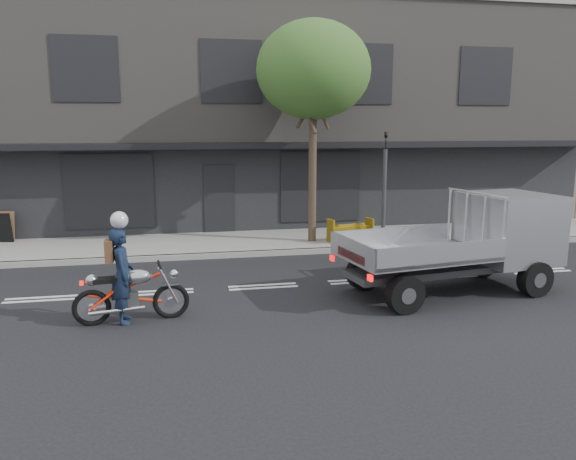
{
  "coord_description": "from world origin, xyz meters",
  "views": [
    {
      "loc": [
        -1.91,
        -12.43,
        3.69
      ],
      "look_at": [
        0.69,
        0.5,
        1.23
      ],
      "focal_mm": 35.0,
      "sensor_mm": 36.0,
      "label": 1
    }
  ],
  "objects_px": {
    "traffic_light_pole": "(384,195)",
    "sandwich_board": "(2,228)",
    "rider": "(122,276)",
    "flatbed_ute": "(492,233)",
    "motorcycle": "(132,292)",
    "street_tree": "(313,71)",
    "construction_barrier": "(352,231)"
  },
  "relations": [
    {
      "from": "street_tree",
      "to": "flatbed_ute",
      "type": "xyz_separation_m",
      "value": [
        2.89,
        -5.3,
        -3.99
      ]
    },
    {
      "from": "street_tree",
      "to": "traffic_light_pole",
      "type": "distance_m",
      "value": 4.23
    },
    {
      "from": "traffic_light_pole",
      "to": "sandwich_board",
      "type": "bearing_deg",
      "value": 167.98
    },
    {
      "from": "motorcycle",
      "to": "rider",
      "type": "relative_size",
      "value": 1.19
    },
    {
      "from": "flatbed_ute",
      "to": "sandwich_board",
      "type": "xyz_separation_m",
      "value": [
        -12.25,
        6.87,
        -0.68
      ]
    },
    {
      "from": "motorcycle",
      "to": "flatbed_ute",
      "type": "distance_m",
      "value": 7.96
    },
    {
      "from": "motorcycle",
      "to": "rider",
      "type": "xyz_separation_m",
      "value": [
        -0.15,
        -0.0,
        0.34
      ]
    },
    {
      "from": "flatbed_ute",
      "to": "traffic_light_pole",
      "type": "bearing_deg",
      "value": 92.53
    },
    {
      "from": "motorcycle",
      "to": "construction_barrier",
      "type": "relative_size",
      "value": 1.62
    },
    {
      "from": "flatbed_ute",
      "to": "construction_barrier",
      "type": "bearing_deg",
      "value": 101.48
    },
    {
      "from": "street_tree",
      "to": "construction_barrier",
      "type": "relative_size",
      "value": 5.03
    },
    {
      "from": "motorcycle",
      "to": "sandwich_board",
      "type": "bearing_deg",
      "value": 114.06
    },
    {
      "from": "street_tree",
      "to": "sandwich_board",
      "type": "xyz_separation_m",
      "value": [
        -9.35,
        1.57,
        -4.66
      ]
    },
    {
      "from": "motorcycle",
      "to": "rider",
      "type": "bearing_deg",
      "value": 174.25
    },
    {
      "from": "motorcycle",
      "to": "sandwich_board",
      "type": "distance_m",
      "value": 8.74
    },
    {
      "from": "construction_barrier",
      "to": "sandwich_board",
      "type": "relative_size",
      "value": 1.44
    },
    {
      "from": "traffic_light_pole",
      "to": "sandwich_board",
      "type": "xyz_separation_m",
      "value": [
        -11.35,
        2.42,
        -1.04
      ]
    },
    {
      "from": "flatbed_ute",
      "to": "motorcycle",
      "type": "bearing_deg",
      "value": 176.35
    },
    {
      "from": "motorcycle",
      "to": "flatbed_ute",
      "type": "height_order",
      "value": "flatbed_ute"
    },
    {
      "from": "street_tree",
      "to": "construction_barrier",
      "type": "distance_m",
      "value": 4.91
    },
    {
      "from": "rider",
      "to": "street_tree",
      "type": "bearing_deg",
      "value": -46.36
    },
    {
      "from": "rider",
      "to": "construction_barrier",
      "type": "distance_m",
      "value": 8.35
    },
    {
      "from": "street_tree",
      "to": "traffic_light_pole",
      "type": "bearing_deg",
      "value": -23.03
    },
    {
      "from": "construction_barrier",
      "to": "sandwich_board",
      "type": "height_order",
      "value": "sandwich_board"
    },
    {
      "from": "rider",
      "to": "motorcycle",
      "type": "bearing_deg",
      "value": -95.75
    },
    {
      "from": "street_tree",
      "to": "rider",
      "type": "height_order",
      "value": "street_tree"
    },
    {
      "from": "traffic_light_pole",
      "to": "motorcycle",
      "type": "xyz_separation_m",
      "value": [
        -7.0,
        -5.17,
        -1.08
      ]
    },
    {
      "from": "street_tree",
      "to": "motorcycle",
      "type": "xyz_separation_m",
      "value": [
        -5.0,
        -6.02,
        -4.7
      ]
    },
    {
      "from": "street_tree",
      "to": "rider",
      "type": "bearing_deg",
      "value": -130.58
    },
    {
      "from": "traffic_light_pole",
      "to": "motorcycle",
      "type": "bearing_deg",
      "value": -143.58
    },
    {
      "from": "traffic_light_pole",
      "to": "flatbed_ute",
      "type": "bearing_deg",
      "value": -78.64
    },
    {
      "from": "rider",
      "to": "flatbed_ute",
      "type": "bearing_deg",
      "value": -90.7
    }
  ]
}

